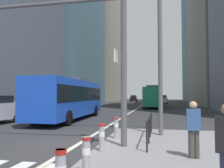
{
  "coord_description": "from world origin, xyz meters",
  "views": [
    {
      "loc": [
        3.2,
        -8.72,
        1.97
      ],
      "look_at": [
        -5.98,
        36.58,
        4.17
      ],
      "focal_mm": 37.34,
      "sensor_mm": 36.0,
      "label": 1
    }
  ],
  "objects_px": {
    "city_bus_blue_oncoming": "(70,97)",
    "pedestrian_walking": "(194,127)",
    "bollard_left": "(86,154)",
    "bollard_back": "(116,127)",
    "car_receding_near": "(163,99)",
    "bollard_right": "(102,136)",
    "car_oncoming_mid": "(134,98)",
    "city_bus_red_receding": "(154,96)",
    "traffic_signal_gantry": "(62,38)",
    "street_lamp_post": "(160,24)"
  },
  "relations": [
    {
      "from": "car_receding_near",
      "to": "street_lamp_post",
      "type": "xyz_separation_m",
      "value": [
        -0.73,
        -43.01,
        4.29
      ]
    },
    {
      "from": "car_oncoming_mid",
      "to": "city_bus_blue_oncoming",
      "type": "bearing_deg",
      "value": -89.71
    },
    {
      "from": "traffic_signal_gantry",
      "to": "bollard_right",
      "type": "relative_size",
      "value": 8.01
    },
    {
      "from": "car_oncoming_mid",
      "to": "bollard_right",
      "type": "bearing_deg",
      "value": -84.87
    },
    {
      "from": "city_bus_red_receding",
      "to": "car_receding_near",
      "type": "relative_size",
      "value": 2.66
    },
    {
      "from": "car_oncoming_mid",
      "to": "traffic_signal_gantry",
      "type": "xyz_separation_m",
      "value": [
        3.65,
        -59.92,
        3.17
      ]
    },
    {
      "from": "bollard_left",
      "to": "city_bus_red_receding",
      "type": "bearing_deg",
      "value": 88.57
    },
    {
      "from": "bollard_right",
      "to": "pedestrian_walking",
      "type": "relative_size",
      "value": 0.54
    },
    {
      "from": "car_receding_near",
      "to": "bollard_back",
      "type": "distance_m",
      "value": 44.28
    },
    {
      "from": "city_bus_blue_oncoming",
      "to": "car_oncoming_mid",
      "type": "relative_size",
      "value": 2.79
    },
    {
      "from": "city_bus_red_receding",
      "to": "bollard_right",
      "type": "height_order",
      "value": "city_bus_red_receding"
    },
    {
      "from": "bollard_right",
      "to": "city_bus_blue_oncoming",
      "type": "bearing_deg",
      "value": 116.78
    },
    {
      "from": "city_bus_blue_oncoming",
      "to": "bollard_right",
      "type": "distance_m",
      "value": 11.6
    },
    {
      "from": "car_receding_near",
      "to": "bollard_back",
      "type": "xyz_separation_m",
      "value": [
        -2.59,
        -44.21,
        -0.35
      ]
    },
    {
      "from": "city_bus_blue_oncoming",
      "to": "car_oncoming_mid",
      "type": "distance_m",
      "value": 50.47
    },
    {
      "from": "car_oncoming_mid",
      "to": "pedestrian_walking",
      "type": "height_order",
      "value": "car_oncoming_mid"
    },
    {
      "from": "bollard_left",
      "to": "bollard_back",
      "type": "xyz_separation_m",
      "value": [
        -0.14,
        4.57,
        0.01
      ]
    },
    {
      "from": "city_bus_red_receding",
      "to": "bollard_left",
      "type": "bearing_deg",
      "value": -91.43
    },
    {
      "from": "car_receding_near",
      "to": "street_lamp_post",
      "type": "bearing_deg",
      "value": -90.98
    },
    {
      "from": "bollard_right",
      "to": "bollard_back",
      "type": "relative_size",
      "value": 1.0
    },
    {
      "from": "city_bus_red_receding",
      "to": "traffic_signal_gantry",
      "type": "xyz_separation_m",
      "value": [
        -2.81,
        -29.17,
        2.32
      ]
    },
    {
      "from": "city_bus_blue_oncoming",
      "to": "car_oncoming_mid",
      "type": "xyz_separation_m",
      "value": [
        -0.25,
        50.46,
        -0.85
      ]
    },
    {
      "from": "city_bus_blue_oncoming",
      "to": "bollard_right",
      "type": "height_order",
      "value": "city_bus_blue_oncoming"
    },
    {
      "from": "car_receding_near",
      "to": "street_lamp_post",
      "type": "relative_size",
      "value": 0.55
    },
    {
      "from": "traffic_signal_gantry",
      "to": "street_lamp_post",
      "type": "height_order",
      "value": "street_lamp_post"
    },
    {
      "from": "city_bus_blue_oncoming",
      "to": "pedestrian_walking",
      "type": "height_order",
      "value": "city_bus_blue_oncoming"
    },
    {
      "from": "pedestrian_walking",
      "to": "city_bus_red_receding",
      "type": "bearing_deg",
      "value": 93.42
    },
    {
      "from": "car_oncoming_mid",
      "to": "street_lamp_post",
      "type": "distance_m",
      "value": 57.89
    },
    {
      "from": "bollard_left",
      "to": "bollard_right",
      "type": "height_order",
      "value": "bollard_right"
    },
    {
      "from": "bollard_back",
      "to": "city_bus_red_receding",
      "type": "bearing_deg",
      "value": 88.04
    },
    {
      "from": "city_bus_blue_oncoming",
      "to": "bollard_left",
      "type": "height_order",
      "value": "city_bus_blue_oncoming"
    },
    {
      "from": "city_bus_blue_oncoming",
      "to": "car_oncoming_mid",
      "type": "height_order",
      "value": "city_bus_blue_oncoming"
    },
    {
      "from": "bollard_left",
      "to": "car_receding_near",
      "type": "bearing_deg",
      "value": 87.13
    },
    {
      "from": "bollard_right",
      "to": "street_lamp_post",
      "type": "bearing_deg",
      "value": 61.45
    },
    {
      "from": "street_lamp_post",
      "to": "pedestrian_walking",
      "type": "relative_size",
      "value": 4.87
    },
    {
      "from": "city_bus_blue_oncoming",
      "to": "city_bus_red_receding",
      "type": "height_order",
      "value": "same"
    },
    {
      "from": "traffic_signal_gantry",
      "to": "bollard_left",
      "type": "height_order",
      "value": "traffic_signal_gantry"
    },
    {
      "from": "traffic_signal_gantry",
      "to": "pedestrian_walking",
      "type": "xyz_separation_m",
      "value": [
        4.62,
        -1.14,
        -3.1
      ]
    },
    {
      "from": "car_oncoming_mid",
      "to": "pedestrian_walking",
      "type": "bearing_deg",
      "value": -82.29
    },
    {
      "from": "car_receding_near",
      "to": "traffic_signal_gantry",
      "type": "height_order",
      "value": "traffic_signal_gantry"
    },
    {
      "from": "city_bus_blue_oncoming",
      "to": "pedestrian_walking",
      "type": "xyz_separation_m",
      "value": [
        8.02,
        -10.6,
        -0.78
      ]
    },
    {
      "from": "car_oncoming_mid",
      "to": "bollard_left",
      "type": "xyz_separation_m",
      "value": [
        5.65,
        -63.02,
        -0.36
      ]
    },
    {
      "from": "city_bus_blue_oncoming",
      "to": "bollard_left",
      "type": "distance_m",
      "value": 13.72
    },
    {
      "from": "street_lamp_post",
      "to": "bollard_right",
      "type": "bearing_deg",
      "value": -118.55
    },
    {
      "from": "car_receding_near",
      "to": "pedestrian_walking",
      "type": "relative_size",
      "value": 2.66
    },
    {
      "from": "pedestrian_walking",
      "to": "car_receding_near",
      "type": "bearing_deg",
      "value": 90.21
    },
    {
      "from": "traffic_signal_gantry",
      "to": "bollard_right",
      "type": "bearing_deg",
      "value": -25.2
    },
    {
      "from": "city_bus_blue_oncoming",
      "to": "street_lamp_post",
      "type": "xyz_separation_m",
      "value": [
        7.11,
        -6.8,
        3.45
      ]
    },
    {
      "from": "car_oncoming_mid",
      "to": "pedestrian_walking",
      "type": "distance_m",
      "value": 61.62
    },
    {
      "from": "city_bus_blue_oncoming",
      "to": "traffic_signal_gantry",
      "type": "bearing_deg",
      "value": -70.25
    }
  ]
}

